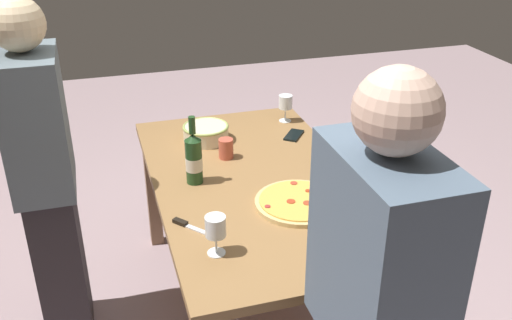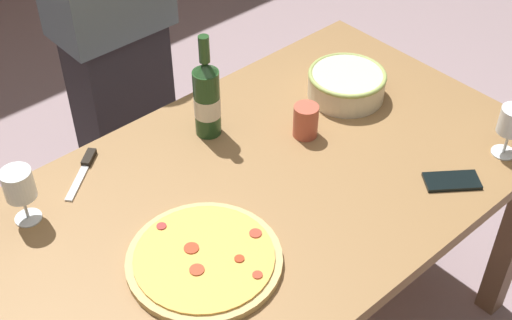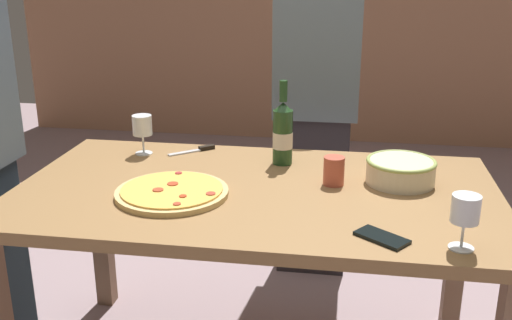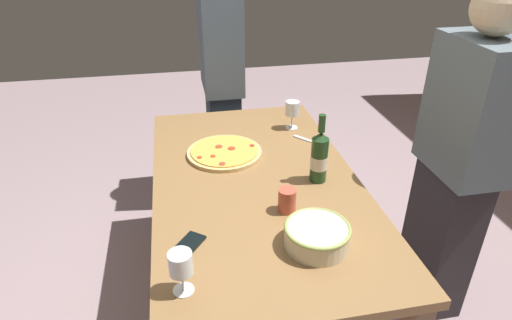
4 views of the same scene
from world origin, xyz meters
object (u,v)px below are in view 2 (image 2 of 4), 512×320
object	(u,v)px
person_guest_left	(111,23)
cell_phone	(452,181)
pizza	(204,259)
wine_bottle	(207,98)
wine_glass_near_pizza	(19,187)
dining_table	(256,214)
pizza_knife	(84,167)
wine_glass_by_bottle	(512,122)
cup_amber	(306,121)
serving_bowl	(347,83)

from	to	relation	value
person_guest_left	cell_phone	bearing A→B (deg)	20.97
pizza	wine_bottle	distance (m)	0.50
wine_bottle	cell_phone	xyz separation A→B (m)	(0.34, -0.59, -0.11)
wine_glass_near_pizza	cell_phone	bearing A→B (deg)	-34.87
dining_table	person_guest_left	bearing A→B (deg)	80.98
pizza	dining_table	bearing A→B (deg)	22.73
wine_glass_near_pizza	pizza_knife	size ratio (longest dim) A/B	0.94
wine_bottle	wine_glass_by_bottle	xyz separation A→B (m)	(0.55, -0.61, -0.01)
pizza_knife	cup_amber	bearing A→B (deg)	-27.88
wine_glass_near_pizza	pizza_knife	xyz separation A→B (m)	(0.20, 0.07, -0.10)
wine_glass_by_bottle	cup_amber	distance (m)	0.55
pizza	cup_amber	world-z (taller)	cup_amber
serving_bowl	pizza_knife	xyz separation A→B (m)	(-0.77, 0.24, -0.04)
cup_amber	pizza	bearing A→B (deg)	-160.34
pizza	cup_amber	xyz separation A→B (m)	(0.51, 0.18, 0.04)
pizza	wine_glass_near_pizza	xyz separation A→B (m)	(-0.24, 0.40, 0.10)
wine_glass_by_bottle	person_guest_left	world-z (taller)	person_guest_left
pizza_knife	wine_bottle	bearing A→B (deg)	-15.49
serving_bowl	wine_glass_by_bottle	world-z (taller)	wine_glass_by_bottle
wine_glass_by_bottle	cup_amber	world-z (taller)	wine_glass_by_bottle
serving_bowl	wine_bottle	size ratio (longest dim) A/B	0.75
cup_amber	person_guest_left	distance (m)	0.82
wine_glass_near_pizza	person_guest_left	size ratio (longest dim) A/B	0.10
pizza	person_guest_left	xyz separation A→B (m)	(0.40, 1.00, 0.04)
wine_bottle	person_guest_left	xyz separation A→B (m)	(0.08, 0.62, -0.07)
wine_glass_by_bottle	person_guest_left	distance (m)	1.32
wine_bottle	wine_glass_near_pizza	size ratio (longest dim) A/B	2.02
wine_bottle	cell_phone	distance (m)	0.69
dining_table	pizza	world-z (taller)	pizza
cup_amber	pizza_knife	bearing A→B (deg)	152.12
serving_bowl	pizza_knife	distance (m)	0.81
wine_bottle	cell_phone	bearing A→B (deg)	-59.98
wine_glass_near_pizza	cup_amber	world-z (taller)	wine_glass_near_pizza
wine_glass_by_bottle	cell_phone	bearing A→B (deg)	173.64
wine_glass_near_pizza	cup_amber	distance (m)	0.78
dining_table	wine_glass_by_bottle	world-z (taller)	wine_glass_by_bottle
wine_bottle	wine_glass_by_bottle	world-z (taller)	wine_bottle
pizza	wine_glass_by_bottle	bearing A→B (deg)	-15.59
serving_bowl	wine_bottle	world-z (taller)	wine_bottle
pizza_knife	person_guest_left	world-z (taller)	person_guest_left
serving_bowl	pizza_knife	world-z (taller)	serving_bowl
cell_phone	pizza	bearing A→B (deg)	-70.99
serving_bowl	wine_glass_near_pizza	world-z (taller)	wine_glass_near_pizza
dining_table	wine_bottle	size ratio (longest dim) A/B	5.11
cell_phone	wine_glass_near_pizza	bearing A→B (deg)	-87.54
dining_table	cup_amber	size ratio (longest dim) A/B	16.43
dining_table	cell_phone	distance (m)	0.52
serving_bowl	wine_glass_near_pizza	xyz separation A→B (m)	(-0.97, 0.17, 0.06)
pizza	serving_bowl	bearing A→B (deg)	17.60
wine_glass_near_pizza	wine_glass_by_bottle	size ratio (longest dim) A/B	1.03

